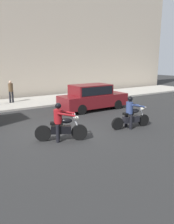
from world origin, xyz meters
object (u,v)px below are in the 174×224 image
(motorcycle_with_rider_denim_blue, at_px, (131,115))
(parked_sedan_maroon, at_px, (92,97))
(pedestrian_bystander, at_px, (11,90))
(motorcycle_with_rider_crimson, at_px, (61,125))

(motorcycle_with_rider_denim_blue, relative_size, parked_sedan_maroon, 0.45)
(pedestrian_bystander, bearing_deg, parked_sedan_maroon, -51.40)
(motorcycle_with_rider_crimson, bearing_deg, pedestrian_bystander, 86.76)
(pedestrian_bystander, bearing_deg, motorcycle_with_rider_denim_blue, -71.58)
(motorcycle_with_rider_denim_blue, distance_m, pedestrian_bystander, 10.09)
(motorcycle_with_rider_denim_blue, xyz_separation_m, motorcycle_with_rider_crimson, (-3.71, 0.30, 0.01))
(parked_sedan_maroon, bearing_deg, pedestrian_bystander, 128.60)
(motorcycle_with_rider_denim_blue, distance_m, parked_sedan_maroon, 4.60)
(motorcycle_with_rider_denim_blue, relative_size, motorcycle_with_rider_crimson, 1.09)
(motorcycle_with_rider_crimson, relative_size, pedestrian_bystander, 1.18)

